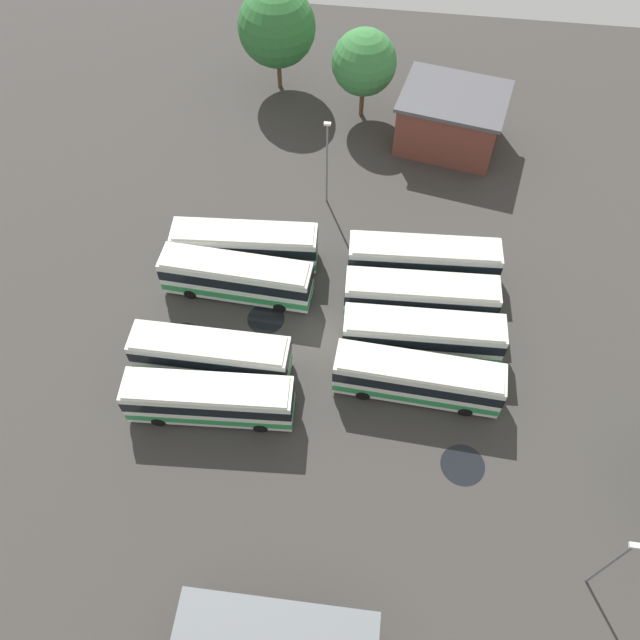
{
  "coord_description": "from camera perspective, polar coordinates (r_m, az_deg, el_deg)",
  "views": [
    {
      "loc": [
        3.43,
        -26.7,
        40.91
      ],
      "look_at": [
        -0.27,
        0.6,
        1.58
      ],
      "focal_mm": 36.42,
      "sensor_mm": 36.0,
      "label": 1
    }
  ],
  "objects": [
    {
      "name": "bus_row0_slot4",
      "position": [
        52.52,
        -6.57,
        6.56
      ],
      "size": [
        11.68,
        3.45,
        3.6
      ],
      "color": "silver",
      "rests_on": "ground_plane"
    },
    {
      "name": "bus_row1_slot4",
      "position": [
        51.82,
        9.07,
        5.26
      ],
      "size": [
        11.9,
        3.32,
        3.6
      ],
      "color": "silver",
      "rests_on": "ground_plane"
    },
    {
      "name": "lamp_post_far_corner",
      "position": [
        55.21,
        0.62,
        13.87
      ],
      "size": [
        0.56,
        0.28,
        8.37
      ],
      "color": "slate",
      "rests_on": "ground_plane"
    },
    {
      "name": "puddle_front_lane",
      "position": [
        50.29,
        -11.78,
        -1.18
      ],
      "size": [
        2.04,
        2.04,
        0.01
      ],
      "primitive_type": "cylinder",
      "color": "black",
      "rests_on": "ground_plane"
    },
    {
      "name": "depot_building",
      "position": [
        63.66,
        11.41,
        16.93
      ],
      "size": [
        10.65,
        9.16,
        5.27
      ],
      "color": "brown",
      "rests_on": "ground_plane"
    },
    {
      "name": "bus_row0_slot3",
      "position": [
        50.45,
        -7.32,
        3.74
      ],
      "size": [
        11.75,
        3.15,
        3.6
      ],
      "color": "silver",
      "rests_on": "ground_plane"
    },
    {
      "name": "lamp_post_by_building",
      "position": [
        41.19,
        24.22,
        -18.86
      ],
      "size": [
        0.56,
        0.28,
        7.49
      ],
      "color": "slate",
      "rests_on": "ground_plane"
    },
    {
      "name": "bus_row0_slot1",
      "position": [
        46.61,
        -9.53,
        -3.04
      ],
      "size": [
        11.23,
        2.67,
        3.6
      ],
      "color": "silver",
      "rests_on": "ground_plane"
    },
    {
      "name": "puddle_back_corner",
      "position": [
        45.25,
        12.43,
        -12.34
      ],
      "size": [
        2.97,
        2.97,
        0.01
      ],
      "primitive_type": "cylinder",
      "color": "black",
      "rests_on": "ground_plane"
    },
    {
      "name": "bus_row1_slot1",
      "position": [
        45.49,
        8.6,
        -5.09
      ],
      "size": [
        11.71,
        3.13,
        3.6
      ],
      "color": "silver",
      "rests_on": "ground_plane"
    },
    {
      "name": "bus_row1_slot3",
      "position": [
        49.48,
        8.85,
        2.04
      ],
      "size": [
        11.56,
        3.19,
        3.6
      ],
      "color": "silver",
      "rests_on": "ground_plane"
    },
    {
      "name": "tree_north_edge",
      "position": [
        67.71,
        -3.82,
        24.31
      ],
      "size": [
        7.47,
        7.47,
        10.21
      ],
      "color": "brown",
      "rests_on": "ground_plane"
    },
    {
      "name": "puddle_near_shelter",
      "position": [
        50.18,
        -4.77,
        0.1
      ],
      "size": [
        2.88,
        2.88,
        0.01
      ],
      "primitive_type": "cylinder",
      "color": "black",
      "rests_on": "ground_plane"
    },
    {
      "name": "bus_row0_slot0",
      "position": [
        44.83,
        -9.68,
        -6.87
      ],
      "size": [
        11.56,
        3.37,
        3.6
      ],
      "color": "silver",
      "rests_on": "ground_plane"
    },
    {
      "name": "tree_west_edge",
      "position": [
        64.25,
        3.89,
        21.65
      ],
      "size": [
        6.03,
        6.03,
        8.73
      ],
      "color": "brown",
      "rests_on": "ground_plane"
    },
    {
      "name": "bus_row1_slot2",
      "position": [
        47.47,
        9.01,
        -1.3
      ],
      "size": [
        11.62,
        3.07,
        3.6
      ],
      "color": "silver",
      "rests_on": "ground_plane"
    },
    {
      "name": "ground_plane",
      "position": [
        48.97,
        0.22,
        -1.67
      ],
      "size": [
        92.9,
        92.9,
        0.0
      ],
      "primitive_type": "plane",
      "color": "#383533"
    }
  ]
}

